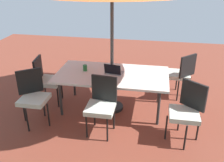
% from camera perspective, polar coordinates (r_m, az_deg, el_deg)
% --- Properties ---
extents(ground_plane, '(10.00, 10.00, 0.02)m').
position_cam_1_polar(ground_plane, '(5.12, -0.00, -6.20)').
color(ground_plane, brown).
extents(dining_table, '(2.11, 1.12, 0.75)m').
position_cam_1_polar(dining_table, '(4.79, -0.00, 1.12)').
color(dining_table, silver).
rests_on(dining_table, ground_plane).
extents(chair_north, '(0.48, 0.49, 0.98)m').
position_cam_1_polar(chair_north, '(4.19, -2.38, -5.00)').
color(chair_north, silver).
rests_on(chair_north, ground_plane).
extents(chair_northeast, '(0.58, 0.58, 0.98)m').
position_cam_1_polar(chair_northeast, '(4.65, -17.41, -3.00)').
color(chair_northeast, silver).
rests_on(chair_northeast, ground_plane).
extents(chair_northwest, '(0.58, 0.58, 0.98)m').
position_cam_1_polar(chair_northwest, '(4.19, 16.49, -6.17)').
color(chair_northwest, silver).
rests_on(chair_northwest, ground_plane).
extents(chair_southwest, '(0.59, 0.59, 0.98)m').
position_cam_1_polar(chair_southwest, '(5.52, 15.32, 1.81)').
color(chair_southwest, silver).
rests_on(chair_southwest, ground_plane).
extents(chair_east, '(0.49, 0.48, 0.98)m').
position_cam_1_polar(chair_east, '(5.24, -14.55, 0.61)').
color(chair_east, silver).
rests_on(chair_east, ground_plane).
extents(laptop, '(0.36, 0.30, 0.21)m').
position_cam_1_polar(laptop, '(4.76, 0.37, 2.19)').
color(laptop, gray).
rests_on(laptop, dining_table).
extents(cup, '(0.08, 0.08, 0.12)m').
position_cam_1_polar(cup, '(4.92, -6.10, 2.96)').
color(cup, '#286B33').
rests_on(cup, dining_table).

